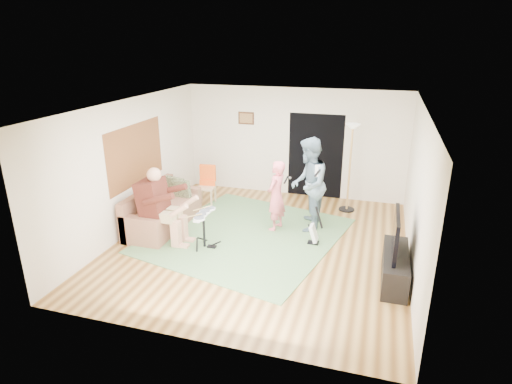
% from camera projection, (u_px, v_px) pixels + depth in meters
% --- Properties ---
extents(floor, '(6.00, 6.00, 0.00)m').
position_uv_depth(floor, '(261.00, 244.00, 8.41)').
color(floor, brown).
rests_on(floor, ground).
extents(walls, '(5.50, 6.00, 2.70)m').
position_uv_depth(walls, '(261.00, 178.00, 7.95)').
color(walls, beige).
rests_on(walls, floor).
extents(ceiling, '(6.00, 6.00, 0.00)m').
position_uv_depth(ceiling, '(261.00, 105.00, 7.49)').
color(ceiling, white).
rests_on(ceiling, walls).
extents(window_blinds, '(0.00, 2.05, 2.05)m').
position_uv_depth(window_blinds, '(136.00, 154.00, 8.80)').
color(window_blinds, brown).
rests_on(window_blinds, walls).
extents(doorway, '(2.10, 0.00, 2.10)m').
position_uv_depth(doorway, '(315.00, 156.00, 10.60)').
color(doorway, black).
rests_on(doorway, walls).
extents(picture_frame, '(0.42, 0.03, 0.32)m').
position_uv_depth(picture_frame, '(246.00, 118.00, 10.79)').
color(picture_frame, '#3F2314').
rests_on(picture_frame, walls).
extents(area_rug, '(4.16, 4.38, 0.02)m').
position_uv_depth(area_rug, '(247.00, 235.00, 8.75)').
color(area_rug, '#507949').
rests_on(area_rug, floor).
extents(sofa, '(0.85, 2.07, 0.84)m').
position_uv_depth(sofa, '(160.00, 214.00, 9.12)').
color(sofa, '#895B44').
rests_on(sofa, floor).
extents(drummer, '(0.99, 0.55, 1.51)m').
position_uv_depth(drummer, '(163.00, 214.00, 8.30)').
color(drummer, '#4B1D15').
rests_on(drummer, sofa).
extents(drum_kit, '(0.40, 0.72, 0.74)m').
position_uv_depth(drum_kit, '(204.00, 232.00, 8.17)').
color(drum_kit, black).
rests_on(drum_kit, floor).
extents(singer, '(0.47, 0.61, 1.49)m').
position_uv_depth(singer, '(276.00, 196.00, 8.80)').
color(singer, '#E66472').
rests_on(singer, floor).
extents(microphone, '(0.06, 0.06, 0.24)m').
position_uv_depth(microphone, '(286.00, 180.00, 8.63)').
color(microphone, black).
rests_on(microphone, singer).
extents(guitarist, '(0.83, 1.01, 1.95)m').
position_uv_depth(guitarist, '(308.00, 184.00, 8.79)').
color(guitarist, slate).
rests_on(guitarist, floor).
extents(guitar_held, '(0.15, 0.61, 0.26)m').
position_uv_depth(guitar_held, '(319.00, 169.00, 8.61)').
color(guitar_held, silver).
rests_on(guitar_held, guitarist).
extents(guitar_spare, '(0.28, 0.25, 0.79)m').
position_uv_depth(guitar_spare, '(314.00, 233.00, 8.33)').
color(guitar_spare, black).
rests_on(guitar_spare, floor).
extents(torchiere_lamp, '(0.36, 0.36, 2.04)m').
position_uv_depth(torchiere_lamp, '(351.00, 152.00, 9.57)').
color(torchiere_lamp, black).
rests_on(torchiere_lamp, floor).
extents(dining_chair, '(0.44, 0.46, 0.95)m').
position_uv_depth(dining_chair, '(207.00, 191.00, 10.30)').
color(dining_chair, tan).
rests_on(dining_chair, floor).
extents(tv_cabinet, '(0.40, 1.40, 0.50)m').
position_uv_depth(tv_cabinet, '(395.00, 267.00, 7.05)').
color(tv_cabinet, black).
rests_on(tv_cabinet, floor).
extents(television, '(0.06, 1.03, 0.68)m').
position_uv_depth(television, '(396.00, 234.00, 6.86)').
color(television, black).
rests_on(television, tv_cabinet).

